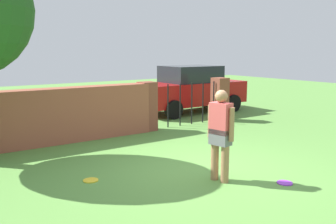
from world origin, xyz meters
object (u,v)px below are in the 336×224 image
Objects in this scene: frisbee_purple at (285,183)px; frisbee_yellow at (91,180)px; person at (221,131)px; car at (190,89)px.

frisbee_purple is 3.41m from frisbee_yellow.
frisbee_purple is 1.00× the size of frisbee_yellow.
person is at bearing -34.49° from frisbee_yellow.
car is at bearing 64.39° from frisbee_purple.
frisbee_yellow is (-2.73, 2.04, 0.00)m from frisbee_purple.
frisbee_purple is at bearing 37.29° from person.
car reaches higher than frisbee_purple.
person is 0.39× the size of car.
car is 15.57× the size of frisbee_yellow.
frisbee_purple is at bearing -36.76° from frisbee_yellow.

